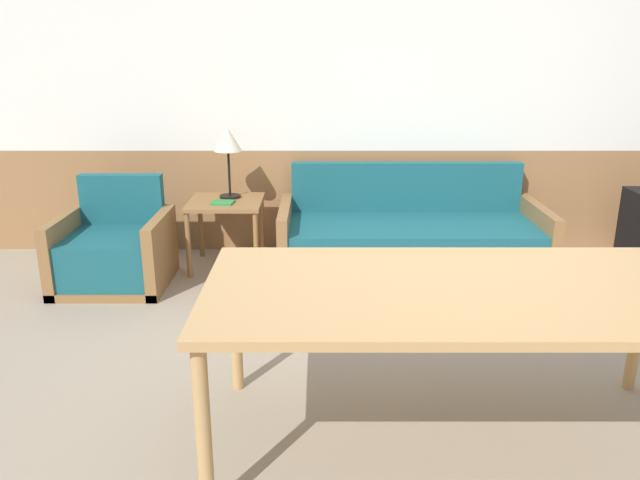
# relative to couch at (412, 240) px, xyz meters

# --- Properties ---
(ground_plane) EXTENTS (16.00, 16.00, 0.00)m
(ground_plane) POSITION_rel_couch_xyz_m (-0.08, -2.10, -0.24)
(ground_plane) COLOR gray
(wall_back) EXTENTS (7.20, 0.06, 2.70)m
(wall_back) POSITION_rel_couch_xyz_m (-0.08, 0.53, 1.11)
(wall_back) COLOR #996B42
(wall_back) RESTS_ON ground_plane
(couch) EXTENTS (2.09, 0.89, 0.80)m
(couch) POSITION_rel_couch_xyz_m (0.00, 0.00, 0.00)
(couch) COLOR olive
(couch) RESTS_ON ground_plane
(armchair) EXTENTS (0.80, 0.74, 0.79)m
(armchair) POSITION_rel_couch_xyz_m (-2.28, -0.34, 0.01)
(armchair) COLOR olive
(armchair) RESTS_ON ground_plane
(side_table) EXTENTS (0.58, 0.58, 0.56)m
(side_table) POSITION_rel_couch_xyz_m (-1.48, 0.05, 0.23)
(side_table) COLOR olive
(side_table) RESTS_ON ground_plane
(table_lamp) EXTENTS (0.22, 0.22, 0.57)m
(table_lamp) POSITION_rel_couch_xyz_m (-1.46, 0.16, 0.76)
(table_lamp) COLOR black
(table_lamp) RESTS_ON side_table
(book_stack) EXTENTS (0.18, 0.16, 0.02)m
(book_stack) POSITION_rel_couch_xyz_m (-1.49, -0.04, 0.32)
(book_stack) COLOR #2D7F3D
(book_stack) RESTS_ON side_table
(dining_table) EXTENTS (2.20, 1.05, 0.77)m
(dining_table) POSITION_rel_couch_xyz_m (-0.12, -2.31, 0.47)
(dining_table) COLOR tan
(dining_table) RESTS_ON ground_plane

